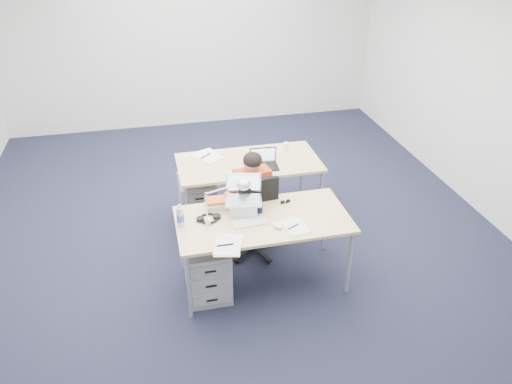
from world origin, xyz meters
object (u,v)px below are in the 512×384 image
at_px(cordless_phone, 180,214).
at_px(can_koozie, 259,207).
at_px(wireless_keyboard, 250,222).
at_px(sunglasses, 285,202).
at_px(desk_far, 249,165).
at_px(headphones, 209,218).
at_px(bear_figurine, 233,200).
at_px(desk_lamp, 221,201).
at_px(desk_near, 263,223).
at_px(seated_person, 248,198).
at_px(far_cup, 286,147).
at_px(computer_mouse, 278,226).
at_px(drawer_pedestal_far, 198,200).
at_px(dark_laptop, 265,159).
at_px(water_bottle, 180,215).
at_px(book_stack, 216,204).
at_px(drawer_pedestal_near, 207,269).
at_px(silver_laptop, 243,196).
at_px(office_chair, 253,230).

bearing_deg(cordless_phone, can_koozie, 13.30).
xyz_separation_m(wireless_keyboard, sunglasses, (0.41, 0.26, 0.00)).
bearing_deg(desk_far, headphones, -119.51).
xyz_separation_m(wireless_keyboard, bear_figurine, (-0.09, 0.33, 0.06)).
relative_size(sunglasses, desk_lamp, 0.25).
height_order(desk_near, cordless_phone, cordless_phone).
xyz_separation_m(seated_person, far_cup, (0.62, 0.73, 0.20)).
distance_m(desk_far, can_koozie, 1.07).
relative_size(desk_near, computer_mouse, 15.37).
bearing_deg(desk_far, drawer_pedestal_far, 176.15).
bearing_deg(drawer_pedestal_far, dark_laptop, -16.93).
bearing_deg(far_cup, computer_mouse, -108.47).
xyz_separation_m(computer_mouse, water_bottle, (-0.85, 0.22, 0.09)).
bearing_deg(wireless_keyboard, far_cup, 58.59).
bearing_deg(dark_laptop, wireless_keyboard, -107.67).
distance_m(desk_far, cordless_phone, 1.37).
relative_size(desk_far, wireless_keyboard, 5.09).
distance_m(book_stack, desk_lamp, 0.30).
bearing_deg(desk_near, wireless_keyboard, -160.32).
bearing_deg(dark_laptop, sunglasses, -85.65).
relative_size(drawer_pedestal_near, dark_laptop, 1.83).
distance_m(drawer_pedestal_far, silver_laptop, 1.29).
bearing_deg(office_chair, seated_person, 91.71).
bearing_deg(cordless_phone, wireless_keyboard, -1.85).
bearing_deg(computer_mouse, office_chair, 85.66).
height_order(can_koozie, dark_laptop, dark_laptop).
distance_m(headphones, water_bottle, 0.28).
bearing_deg(sunglasses, silver_laptop, 179.91).
distance_m(desk_near, water_bottle, 0.77).
bearing_deg(far_cup, silver_laptop, -121.88).
relative_size(office_chair, dark_laptop, 3.24).
distance_m(seated_person, book_stack, 0.57).
xyz_separation_m(bear_figurine, cordless_phone, (-0.52, -0.15, 0.01)).
height_order(silver_laptop, water_bottle, silver_laptop).
xyz_separation_m(drawer_pedestal_near, dark_laptop, (0.81, 1.04, 0.56)).
xyz_separation_m(sunglasses, dark_laptop, (-0.02, 0.78, 0.10)).
xyz_separation_m(seated_person, can_koozie, (-0.00, -0.53, 0.20)).
distance_m(desk_near, computer_mouse, 0.21).
bearing_deg(desk_lamp, water_bottle, 171.31).
relative_size(headphones, sunglasses, 2.09).
bearing_deg(wireless_keyboard, cordless_phone, 160.50).
bearing_deg(water_bottle, wireless_keyboard, -9.38).
height_order(office_chair, dark_laptop, office_chair).
bearing_deg(drawer_pedestal_far, desk_near, -68.50).
bearing_deg(desk_far, can_koozie, -96.88).
height_order(book_stack, far_cup, same).
height_order(desk_far, drawer_pedestal_near, desk_far).
distance_m(bear_figurine, cordless_phone, 0.55).
relative_size(office_chair, water_bottle, 4.44).
relative_size(drawer_pedestal_far, water_bottle, 2.51).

